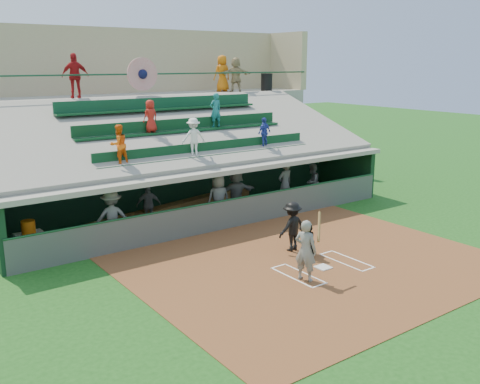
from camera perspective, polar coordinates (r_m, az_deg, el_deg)
ground at (r=16.69m, az=8.85°, el=-8.05°), size 100.00×100.00×0.00m
dirt_slab at (r=17.02m, az=7.67°, el=-7.53°), size 11.00×9.00×0.02m
home_plate at (r=16.68m, az=8.86°, el=-7.93°), size 0.43×0.43×0.03m
batters_box_chalk at (r=16.68m, az=8.86°, el=-7.97°), size 2.65×1.85×0.01m
dugout_floor at (r=21.71m, az=-3.73°, el=-2.70°), size 16.00×3.50×0.04m
concourse_slab at (r=27.07m, az=-11.48°, el=5.27°), size 20.00×3.00×4.60m
grandstand at (r=24.41m, az=-8.55°, el=4.41°), size 20.40×10.40×7.80m
batter_at_plate at (r=15.41m, az=7.03°, el=-6.17°), size 0.95×0.81×1.95m
catcher at (r=17.26m, az=7.24°, el=-5.19°), size 0.63×0.54×1.12m
home_umpire at (r=17.77m, az=5.57°, el=-3.68°), size 1.11×0.69×1.66m
dugout_bench at (r=22.67m, az=-4.96°, el=-1.31°), size 16.15×4.00×0.49m
white_table at (r=18.53m, az=-21.45°, el=-5.24°), size 0.90×0.69×0.77m
water_cooler at (r=18.30m, az=-21.65°, el=-3.52°), size 0.44×0.44×0.44m
dugout_player_a at (r=18.73m, az=-13.50°, el=-2.64°), size 1.37×1.00×1.90m
dugout_player_b at (r=20.70m, az=-9.72°, el=-1.36°), size 1.00×0.67×1.58m
dugout_player_c at (r=20.66m, az=-2.32°, el=-0.73°), size 1.00×0.71×1.91m
dugout_player_d at (r=21.61m, az=-0.43°, el=-0.04°), size 1.87×0.89×1.93m
dugout_player_e at (r=23.01m, az=4.82°, el=0.84°), size 0.75×0.51×1.99m
dugout_player_f at (r=24.27m, az=7.70°, el=1.05°), size 1.00×0.91×1.67m
trash_bin at (r=29.85m, az=2.86°, el=11.63°), size 0.62×0.62×0.94m
concourse_staff_a at (r=24.59m, az=-17.17°, el=11.76°), size 1.20×0.69×1.92m
concourse_staff_b at (r=29.03m, az=-1.91°, el=12.53°), size 0.98×0.69×1.90m
concourse_staff_c at (r=28.83m, az=-0.46°, el=12.41°), size 1.73×1.13×1.78m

